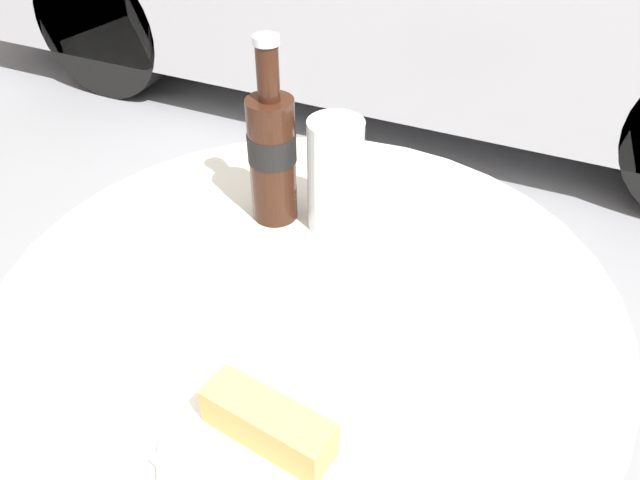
% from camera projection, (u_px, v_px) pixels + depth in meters
% --- Properties ---
extents(bistro_table, '(0.77, 0.77, 0.71)m').
position_uv_depth(bistro_table, '(309.00, 377.00, 0.86)').
color(bistro_table, '#B7B7BC').
rests_on(bistro_table, ground_plane).
extents(cola_bottle_left, '(0.06, 0.06, 0.26)m').
position_uv_depth(cola_bottle_left, '(272.00, 152.00, 0.82)').
color(cola_bottle_left, '#33190F').
rests_on(cola_bottle_left, bistro_table).
extents(drinking_glass, '(0.07, 0.07, 0.16)m').
position_uv_depth(drinking_glass, '(335.00, 180.00, 0.82)').
color(drinking_glass, silver).
rests_on(drinking_glass, bistro_table).
extents(lunch_plate_near, '(0.20, 0.20, 0.06)m').
position_uv_depth(lunch_plate_near, '(267.00, 440.00, 0.58)').
color(lunch_plate_near, silver).
rests_on(lunch_plate_near, bistro_table).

